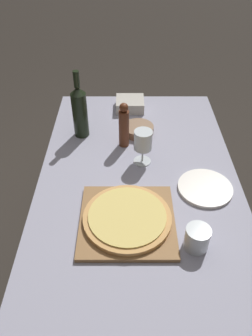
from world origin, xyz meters
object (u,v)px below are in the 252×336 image
at_px(small_bowl, 139,129).
at_px(pepper_mill, 125,126).
at_px(pizza, 128,217).
at_px(wine_glass, 144,141).
at_px(wine_bottle, 80,111).

bearing_deg(small_bowl, pepper_mill, -125.71).
xyz_separation_m(pizza, wine_glass, (0.07, 0.36, 0.09)).
bearing_deg(pizza, wine_glass, 78.96).
distance_m(pizza, wine_glass, 0.38).
relative_size(pepper_mill, small_bowl, 1.48).
distance_m(wine_glass, small_bowl, 0.25).
bearing_deg(pizza, small_bowl, 84.32).
bearing_deg(wine_bottle, small_bowl, 2.80).
distance_m(wine_bottle, small_bowl, 0.31).
xyz_separation_m(pizza, small_bowl, (0.06, 0.59, -0.01)).
relative_size(wine_glass, small_bowl, 1.08).
height_order(wine_bottle, small_bowl, wine_bottle).
bearing_deg(wine_bottle, wine_glass, -35.99).
distance_m(pepper_mill, wine_glass, 0.15).
relative_size(pizza, wine_bottle, 0.97).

